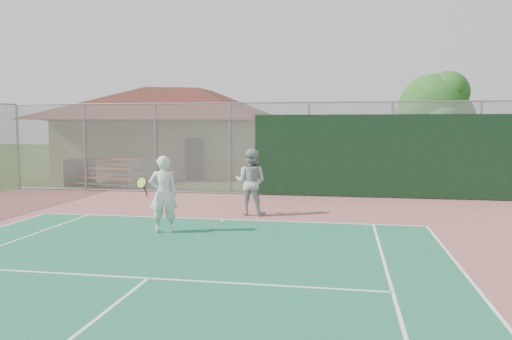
{
  "coord_description": "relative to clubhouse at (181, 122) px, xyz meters",
  "views": [
    {
      "loc": [
        3.32,
        -1.59,
        2.68
      ],
      "look_at": [
        1.1,
        10.9,
        1.52
      ],
      "focal_mm": 35.0,
      "sensor_mm": 36.0,
      "label": 1
    }
  ],
  "objects": [
    {
      "name": "back_fence",
      "position": [
        7.82,
        -8.3,
        -1.14
      ],
      "size": [
        20.08,
        0.11,
        3.53
      ],
      "color": "gray",
      "rests_on": "ground"
    },
    {
      "name": "clubhouse",
      "position": [
        0.0,
        0.0,
        0.0
      ],
      "size": [
        14.06,
        10.56,
        5.53
      ],
      "rotation": [
        0.0,
        0.0,
        0.17
      ],
      "color": "tan",
      "rests_on": "ground"
    },
    {
      "name": "tree",
      "position": [
        13.01,
        -3.29,
        0.5
      ],
      "size": [
        3.61,
        3.42,
        5.04
      ],
      "color": "#3E2216",
      "rests_on": "ground"
    },
    {
      "name": "player_white_front",
      "position": [
        4.64,
        -15.26,
        -1.85
      ],
      "size": [
        1.03,
        0.78,
        1.9
      ],
      "rotation": [
        0.0,
        0.0,
        3.47
      ],
      "color": "silver",
      "rests_on": "ground"
    },
    {
      "name": "bleachers",
      "position": [
        -1.07,
        -6.53,
        -2.19
      ],
      "size": [
        3.6,
        2.61,
        1.18
      ],
      "rotation": [
        0.0,
        0.0,
        -0.28
      ],
      "color": "#A73426",
      "rests_on": "ground"
    },
    {
      "name": "player_grey_back",
      "position": [
        6.32,
        -12.48,
        -1.84
      ],
      "size": [
        1.04,
        0.86,
        1.95
      ],
      "rotation": [
        0.0,
        0.0,
        3.01
      ],
      "color": "#A5A8AA",
      "rests_on": "ground"
    }
  ]
}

